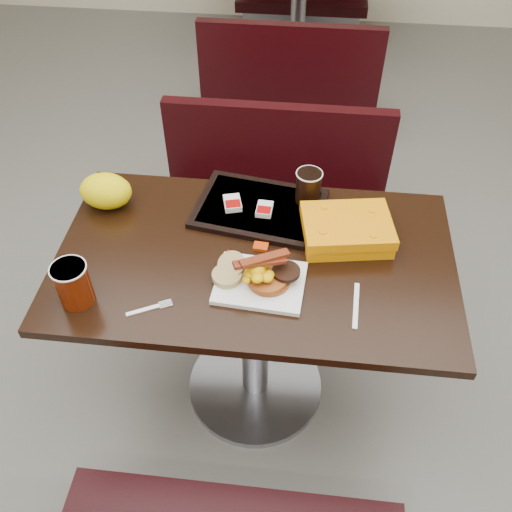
# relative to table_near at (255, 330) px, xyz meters

# --- Properties ---
(floor) EXTENTS (6.00, 7.00, 0.01)m
(floor) POSITION_rel_table_near_xyz_m (0.00, 0.00, -0.38)
(floor) COLOR gray
(floor) RESTS_ON ground
(table_near) EXTENTS (1.20, 0.70, 0.75)m
(table_near) POSITION_rel_table_near_xyz_m (0.00, 0.00, 0.00)
(table_near) COLOR black
(table_near) RESTS_ON floor
(bench_near_n) EXTENTS (1.00, 0.46, 0.72)m
(bench_near_n) POSITION_rel_table_near_xyz_m (0.00, 0.70, -0.02)
(bench_near_n) COLOR black
(bench_near_n) RESTS_ON floor
(table_far) EXTENTS (1.20, 0.70, 0.75)m
(table_far) POSITION_rel_table_near_xyz_m (0.00, 2.60, 0.00)
(table_far) COLOR black
(table_far) RESTS_ON floor
(bench_far_s) EXTENTS (1.00, 0.46, 0.72)m
(bench_far_s) POSITION_rel_table_near_xyz_m (0.00, 1.90, -0.02)
(bench_far_s) COLOR black
(bench_far_s) RESTS_ON floor
(platter) EXTENTS (0.27, 0.21, 0.01)m
(platter) POSITION_rel_table_near_xyz_m (0.03, -0.11, 0.38)
(platter) COLOR white
(platter) RESTS_ON table_near
(pancake_stack) EXTENTS (0.14, 0.14, 0.03)m
(pancake_stack) POSITION_rel_table_near_xyz_m (0.05, -0.11, 0.40)
(pancake_stack) COLOR #9D451A
(pancake_stack) RESTS_ON platter
(sausage_patty) EXTENTS (0.09, 0.09, 0.01)m
(sausage_patty) POSITION_rel_table_near_xyz_m (0.10, -0.10, 0.42)
(sausage_patty) COLOR black
(sausage_patty) RESTS_ON pancake_stack
(scrambled_eggs) EXTENTS (0.09, 0.08, 0.04)m
(scrambled_eggs) POSITION_rel_table_near_xyz_m (0.02, -0.12, 0.44)
(scrambled_eggs) COLOR #E7BF04
(scrambled_eggs) RESTS_ON pancake_stack
(bacon_strips) EXTENTS (0.17, 0.12, 0.01)m
(bacon_strips) POSITION_rel_table_near_xyz_m (0.03, -0.11, 0.47)
(bacon_strips) COLOR #490509
(bacon_strips) RESTS_ON scrambled_eggs
(muffin_bottom) EXTENTS (0.10, 0.10, 0.02)m
(muffin_bottom) POSITION_rel_table_near_xyz_m (-0.07, -0.11, 0.40)
(muffin_bottom) COLOR tan
(muffin_bottom) RESTS_ON platter
(muffin_top) EXTENTS (0.10, 0.10, 0.05)m
(muffin_top) POSITION_rel_table_near_xyz_m (-0.06, -0.08, 0.41)
(muffin_top) COLOR tan
(muffin_top) RESTS_ON platter
(coffee_cup_near) EXTENTS (0.10, 0.10, 0.13)m
(coffee_cup_near) POSITION_rel_table_near_xyz_m (-0.47, -0.23, 0.44)
(coffee_cup_near) COLOR #8A2505
(coffee_cup_near) RESTS_ON table_near
(fork) EXTENTS (0.13, 0.08, 0.00)m
(fork) POSITION_rel_table_near_xyz_m (-0.28, -0.24, 0.38)
(fork) COLOR white
(fork) RESTS_ON table_near
(knife) EXTENTS (0.02, 0.16, 0.00)m
(knife) POSITION_rel_table_near_xyz_m (0.30, -0.16, 0.38)
(knife) COLOR white
(knife) RESTS_ON table_near
(condiment_syrup) EXTENTS (0.05, 0.04, 0.01)m
(condiment_syrup) POSITION_rel_table_near_xyz_m (0.01, 0.03, 0.38)
(condiment_syrup) COLOR #BB3308
(condiment_syrup) RESTS_ON table_near
(condiment_ketchup) EXTENTS (0.05, 0.05, 0.01)m
(condiment_ketchup) POSITION_rel_table_near_xyz_m (-0.07, -0.02, 0.38)
(condiment_ketchup) COLOR #8C0504
(condiment_ketchup) RESTS_ON table_near
(tray) EXTENTS (0.45, 0.35, 0.02)m
(tray) POSITION_rel_table_near_xyz_m (-0.01, 0.21, 0.38)
(tray) COLOR black
(tray) RESTS_ON table_near
(hashbrown_sleeve_left) EXTENTS (0.07, 0.08, 0.02)m
(hashbrown_sleeve_left) POSITION_rel_table_near_xyz_m (-0.10, 0.20, 0.40)
(hashbrown_sleeve_left) COLOR silver
(hashbrown_sleeve_left) RESTS_ON tray
(hashbrown_sleeve_right) EXTENTS (0.05, 0.07, 0.02)m
(hashbrown_sleeve_right) POSITION_rel_table_near_xyz_m (0.01, 0.18, 0.40)
(hashbrown_sleeve_right) COLOR silver
(hashbrown_sleeve_right) RESTS_ON tray
(coffee_cup_far) EXTENTS (0.10, 0.10, 0.11)m
(coffee_cup_far) POSITION_rel_table_near_xyz_m (0.15, 0.25, 0.45)
(coffee_cup_far) COLOR black
(coffee_cup_far) RESTS_ON tray
(clamshell) EXTENTS (0.30, 0.24, 0.07)m
(clamshell) POSITION_rel_table_near_xyz_m (0.27, 0.11, 0.41)
(clamshell) COLOR orange
(clamshell) RESTS_ON table_near
(paper_bag) EXTENTS (0.17, 0.13, 0.12)m
(paper_bag) POSITION_rel_table_near_xyz_m (-0.51, 0.18, 0.43)
(paper_bag) COLOR yellow
(paper_bag) RESTS_ON table_near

